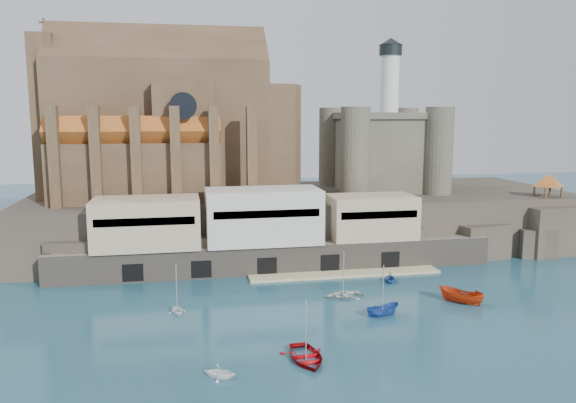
% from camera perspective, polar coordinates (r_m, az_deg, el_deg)
% --- Properties ---
extents(ground, '(300.00, 300.00, 0.00)m').
position_cam_1_polar(ground, '(71.53, 8.39, -11.41)').
color(ground, navy).
rests_on(ground, ground).
extents(promontory, '(100.00, 36.00, 10.00)m').
position_cam_1_polar(promontory, '(106.88, 1.47, -1.79)').
color(promontory, '#2C2621').
rests_on(promontory, ground).
extents(quay, '(70.00, 12.00, 13.05)m').
position_cam_1_polar(quay, '(89.19, -2.61, -3.19)').
color(quay, '#6C6256').
rests_on(quay, ground).
extents(church, '(47.00, 25.93, 30.51)m').
position_cam_1_polar(church, '(105.20, -11.75, 7.29)').
color(church, '#463320').
rests_on(church, promontory).
extents(castle_keep, '(21.20, 21.20, 29.30)m').
position_cam_1_polar(castle_keep, '(111.42, 9.55, 5.46)').
color(castle_keep, '#484438').
rests_on(castle_keep, promontory).
extents(rock_outcrop, '(14.50, 10.50, 8.70)m').
position_cam_1_polar(rock_outcrop, '(111.89, 24.70, -2.60)').
color(rock_outcrop, '#2C2621').
rests_on(rock_outcrop, ground).
extents(pavilion, '(6.40, 6.40, 5.40)m').
position_cam_1_polar(pavilion, '(110.74, 24.94, 1.84)').
color(pavilion, '#463320').
rests_on(pavilion, rock_outcrop).
extents(boat_0, '(4.79, 1.66, 6.60)m').
position_cam_1_polar(boat_0, '(59.13, 1.83, -15.80)').
color(boat_0, '#91050B').
rests_on(boat_0, ground).
extents(boat_1, '(2.64, 3.19, 3.18)m').
position_cam_1_polar(boat_1, '(56.09, -6.95, -17.30)').
color(boat_1, white).
rests_on(boat_1, ground).
extents(boat_2, '(2.11, 2.07, 4.56)m').
position_cam_1_polar(boat_2, '(71.90, 9.56, -11.33)').
color(boat_2, '#1C4097').
rests_on(boat_2, ground).
extents(boat_4, '(2.90, 2.26, 2.95)m').
position_cam_1_polar(boat_4, '(73.05, -11.18, -11.05)').
color(boat_4, white).
rests_on(boat_4, ground).
extents(boat_5, '(3.19, 3.19, 5.92)m').
position_cam_1_polar(boat_5, '(78.70, 17.13, -9.82)').
color(boat_5, '#B9310B').
rests_on(boat_5, ground).
extents(boat_6, '(1.59, 3.93, 5.35)m').
position_cam_1_polar(boat_6, '(78.08, 5.63, -9.60)').
color(boat_6, silver).
rests_on(boat_6, ground).
extents(boat_7, '(3.39, 2.67, 3.43)m').
position_cam_1_polar(boat_7, '(85.69, 10.31, -8.02)').
color(boat_7, '#2752A0').
rests_on(boat_7, ground).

